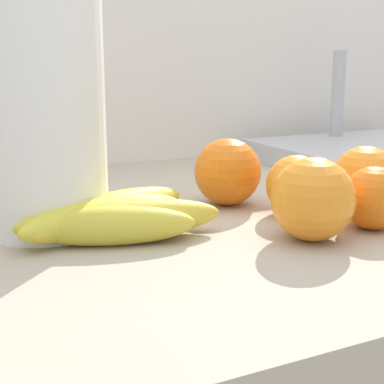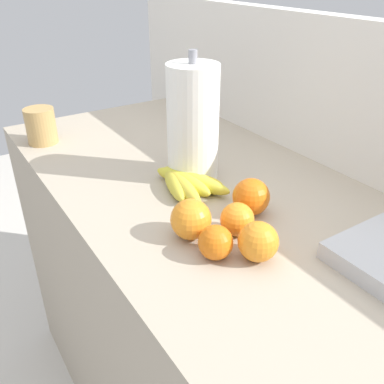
% 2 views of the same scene
% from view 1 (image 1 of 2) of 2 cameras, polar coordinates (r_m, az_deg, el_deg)
% --- Properties ---
extents(wall_back, '(2.22, 0.06, 1.30)m').
position_cam_1_polar(wall_back, '(1.10, -3.21, -11.20)').
color(wall_back, silver).
rests_on(wall_back, ground).
extents(banana_bunch, '(0.21, 0.15, 0.04)m').
position_cam_1_polar(banana_bunch, '(0.56, -8.34, -2.58)').
color(banana_bunch, gold).
rests_on(banana_bunch, counter).
extents(orange_back_right, '(0.07, 0.07, 0.07)m').
position_cam_1_polar(orange_back_right, '(0.64, 10.41, 0.67)').
color(orange_back_right, orange).
rests_on(orange_back_right, counter).
extents(orange_center, '(0.07, 0.07, 0.07)m').
position_cam_1_polar(orange_center, '(0.68, 16.94, 1.30)').
color(orange_center, orange).
rests_on(orange_center, counter).
extents(orange_far_right, '(0.08, 0.08, 0.08)m').
position_cam_1_polar(orange_far_right, '(0.55, 12.03, -0.71)').
color(orange_far_right, orange).
rests_on(orange_far_right, counter).
extents(orange_back_left, '(0.08, 0.08, 0.08)m').
position_cam_1_polar(orange_back_left, '(0.68, 3.59, 2.02)').
color(orange_back_left, orange).
rests_on(orange_back_left, counter).
extents(orange_front, '(0.06, 0.06, 0.06)m').
position_cam_1_polar(orange_front, '(0.61, 17.72, -0.59)').
color(orange_front, orange).
rests_on(orange_front, counter).
extents(paper_towel_roll, '(0.12, 0.12, 0.31)m').
position_cam_1_polar(paper_towel_roll, '(0.58, -14.90, 9.71)').
color(paper_towel_roll, white).
rests_on(paper_towel_roll, counter).
extents(sink_basin, '(0.36, 0.28, 0.19)m').
position_cam_1_polar(sink_basin, '(1.01, 17.63, 3.94)').
color(sink_basin, '#B7BABF').
rests_on(sink_basin, counter).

